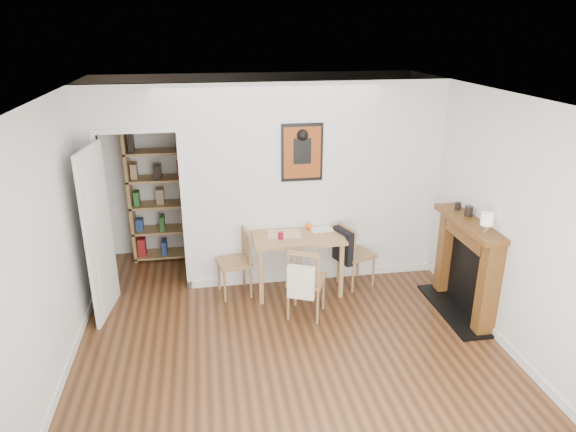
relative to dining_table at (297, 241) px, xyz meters
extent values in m
plane|color=brown|center=(-0.30, -1.10, -0.67)|extent=(5.20, 5.20, 0.00)
plane|color=silver|center=(-0.30, 1.50, 0.63)|extent=(4.50, 0.00, 4.50)
plane|color=silver|center=(-0.30, -3.70, 0.63)|extent=(4.50, 0.00, 4.50)
plane|color=silver|center=(-2.55, -1.10, 0.63)|extent=(0.00, 5.20, 5.20)
plane|color=silver|center=(1.95, -1.10, 0.63)|extent=(0.00, 5.20, 5.20)
plane|color=white|center=(-0.30, -1.10, 1.93)|extent=(5.20, 5.20, 0.00)
cube|color=silver|center=(0.27, 0.30, 0.63)|extent=(3.35, 0.10, 2.60)
cube|color=silver|center=(-2.43, 0.30, 0.63)|extent=(0.25, 0.10, 2.60)
cube|color=silver|center=(-1.85, 0.30, 1.65)|extent=(0.90, 0.10, 0.55)
cube|color=silver|center=(-2.33, 0.30, 0.35)|extent=(0.06, 0.14, 2.05)
cube|color=silver|center=(-1.37, 0.30, 0.35)|extent=(0.06, 0.14, 2.05)
cube|color=silver|center=(0.27, 0.24, -0.62)|extent=(3.35, 0.02, 0.10)
cube|color=silver|center=(-2.54, -1.70, -0.62)|extent=(0.02, 4.00, 0.10)
cube|color=silver|center=(1.94, -1.70, -0.62)|extent=(0.02, 4.00, 0.10)
cube|color=silver|center=(-2.32, -0.17, 0.33)|extent=(0.15, 0.80, 2.00)
cube|color=black|center=(0.10, 0.23, 1.08)|extent=(0.52, 0.02, 0.72)
cube|color=maroon|center=(0.10, 0.22, 1.08)|extent=(0.46, 0.00, 0.64)
cube|color=olive|center=(0.00, 0.00, 0.07)|extent=(1.12, 0.71, 0.04)
cube|color=olive|center=(-0.50, -0.30, -0.31)|extent=(0.05, 0.05, 0.72)
cube|color=olive|center=(0.50, -0.30, -0.31)|extent=(0.05, 0.05, 0.72)
cube|color=olive|center=(-0.50, 0.30, -0.31)|extent=(0.05, 0.05, 0.72)
cube|color=olive|center=(0.50, 0.30, -0.31)|extent=(0.05, 0.05, 0.72)
cube|color=black|center=(0.57, -0.08, -0.07)|extent=(0.21, 0.36, 0.44)
cube|color=#C1B6A0|center=(-0.11, -0.84, -0.11)|extent=(0.32, 0.22, 0.39)
cube|color=olive|center=(-2.15, 1.30, 0.34)|extent=(0.04, 0.34, 2.03)
cube|color=olive|center=(-1.34, 1.30, 0.34)|extent=(0.04, 0.34, 2.03)
cube|color=olive|center=(-1.74, 1.30, -0.63)|extent=(0.86, 0.34, 0.03)
cube|color=olive|center=(-1.74, 1.30, 0.14)|extent=(0.86, 0.34, 0.03)
cube|color=olive|center=(-1.74, 1.30, 1.32)|extent=(0.86, 0.34, 0.03)
cube|color=maroon|center=(-1.74, 1.30, 0.34)|extent=(0.75, 0.28, 0.28)
cube|color=brown|center=(1.85, -1.34, -0.12)|extent=(0.20, 0.16, 1.10)
cube|color=brown|center=(1.85, -0.36, -0.12)|extent=(0.20, 0.16, 1.10)
cube|color=brown|center=(1.82, -0.85, 0.46)|extent=(0.30, 1.21, 0.06)
cube|color=brown|center=(1.85, -0.85, 0.33)|extent=(0.20, 0.85, 0.20)
cube|color=black|center=(1.91, -0.85, -0.22)|extent=(0.08, 0.81, 0.88)
cube|color=black|center=(1.79, -0.85, -0.66)|extent=(0.45, 1.25, 0.03)
cylinder|color=maroon|center=(-0.23, -0.10, 0.13)|extent=(0.07, 0.07, 0.09)
sphere|color=#FF500D|center=(0.18, 0.15, 0.13)|extent=(0.08, 0.08, 0.08)
cube|color=#C0B79E|center=(-0.16, 0.05, 0.09)|extent=(0.43, 0.33, 0.00)
cube|color=silver|center=(0.33, 0.11, 0.10)|extent=(0.30, 0.24, 0.01)
cylinder|color=silver|center=(1.82, -1.18, 0.53)|extent=(0.07, 0.07, 0.08)
cylinder|color=beige|center=(1.82, -1.18, 0.63)|extent=(0.13, 0.13, 0.13)
cylinder|color=black|center=(1.87, -0.71, 0.54)|extent=(0.09, 0.09, 0.11)
cylinder|color=black|center=(1.85, -0.49, 0.53)|extent=(0.07, 0.07, 0.09)
camera|label=1|loc=(-1.09, -5.81, 2.56)|focal=32.00mm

